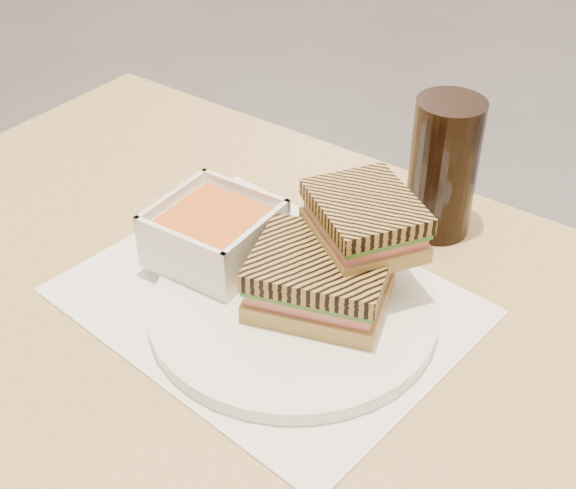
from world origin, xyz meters
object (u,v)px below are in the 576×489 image
Objects in this scene: plate at (293,309)px; panini_lower at (320,279)px; main_table at (304,422)px; cola_glass at (443,168)px; soup_bowl at (215,235)px.

panini_lower is (0.02, 0.02, 0.04)m from plate.
panini_lower reaches higher than main_table.
main_table is 0.32m from cola_glass.
main_table is at bearing -69.40° from panini_lower.
panini_lower is at bearing 110.60° from main_table.
cola_glass is (0.01, 0.21, 0.04)m from panini_lower.
soup_bowl reaches higher than main_table.
plate is 0.05m from panini_lower.
main_table is at bearing -35.80° from plate.
plate is 1.79× the size of panini_lower.
cola_glass reaches higher than main_table.
plate is at bearing -98.22° from cola_glass.
plate is at bearing -4.19° from soup_bowl.
plate is (-0.04, 0.03, 0.12)m from main_table.
soup_bowl is (-0.15, 0.03, 0.16)m from main_table.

